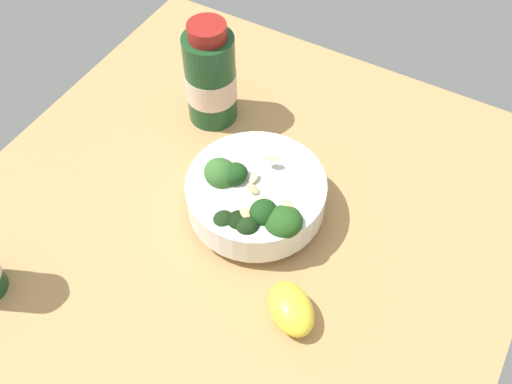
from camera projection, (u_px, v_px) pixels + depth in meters
ground_plane at (244, 220)px, 78.56cm from camera, size 70.13×70.13×4.96cm
bowl_of_broccoli at (255, 195)px, 73.16cm from camera, size 17.52×17.52×8.83cm
lemon_wedge at (291, 309)px, 65.93cm from camera, size 8.06×8.45×3.63cm
bottle_tall at (211, 77)px, 81.66cm from camera, size 7.27×7.27×15.95cm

